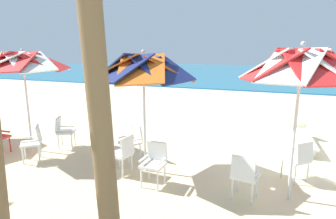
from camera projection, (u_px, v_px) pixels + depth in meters
The scene contains 14 objects.
ground_plane at pixel (293, 153), 7.29m from camera, with size 80.00×80.00×0.00m, color beige.
sea at pixel (282, 73), 33.88m from camera, with size 80.00×36.00×0.10m, color teal.
surf_foam at pixel (285, 94), 17.25m from camera, with size 80.00×0.70×0.01m, color white.
beach_umbrella_0 at pixel (301, 67), 4.51m from camera, with size 2.00×2.00×2.80m.
plastic_chair_0 at pixel (244, 174), 4.89m from camera, with size 0.50×0.53×0.87m.
plastic_chair_1 at pixel (299, 158), 5.62m from camera, with size 0.63×0.63×0.87m.
beach_umbrella_1 at pixel (144, 68), 5.72m from camera, with size 2.30×2.30×2.68m.
plastic_chair_2 at pixel (155, 161), 5.47m from camera, with size 0.44×0.47×0.87m.
plastic_chair_3 at pixel (123, 152), 5.93m from camera, with size 0.50×0.47×0.87m.
plastic_chair_4 at pixel (132, 140), 6.78m from camera, with size 0.59×0.61×0.87m.
beach_umbrella_2 at pixel (23, 62), 7.01m from camera, with size 2.31×2.31×2.71m.
plastic_chair_6 at pixel (34, 141), 6.69m from camera, with size 0.63×0.63×0.87m.
plastic_chair_7 at pixel (63, 130), 7.63m from camera, with size 0.61×0.60×0.87m.
sun_lounger_1 at pixel (299, 136), 7.77m from camera, with size 0.76×2.18×0.62m.
Camera 1 is at (-0.56, -7.64, 2.63)m, focal length 29.33 mm.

